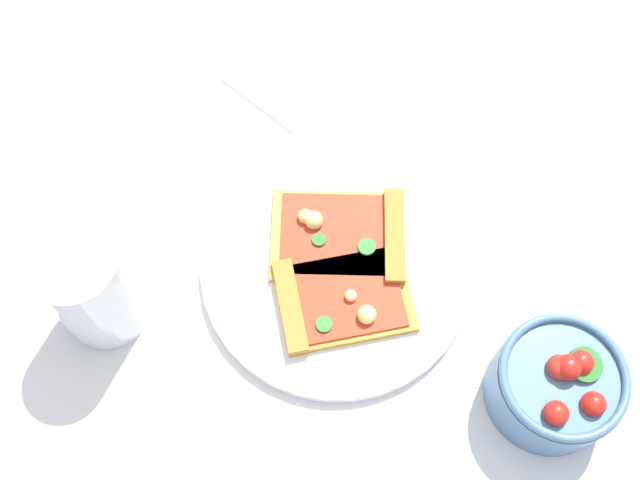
# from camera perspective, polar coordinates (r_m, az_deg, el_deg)

# --- Properties ---
(ground_plane) EXTENTS (2.40, 2.40, 0.00)m
(ground_plane) POSITION_cam_1_polar(r_m,az_deg,el_deg) (0.80, 1.67, -0.46)
(ground_plane) COLOR silver
(ground_plane) RESTS_ON ground
(plate) EXTENTS (0.27, 0.27, 0.01)m
(plate) POSITION_cam_1_polar(r_m,az_deg,el_deg) (0.79, 1.23, -2.00)
(plate) COLOR white
(plate) RESTS_ON ground_plane
(pizza_slice_near) EXTENTS (0.15, 0.17, 0.03)m
(pizza_slice_near) POSITION_cam_1_polar(r_m,az_deg,el_deg) (0.79, 2.00, 0.30)
(pizza_slice_near) COLOR gold
(pizza_slice_near) RESTS_ON plate
(pizza_slice_far) EXTENTS (0.15, 0.16, 0.03)m
(pizza_slice_far) POSITION_cam_1_polar(r_m,az_deg,el_deg) (0.76, 1.19, -4.40)
(pizza_slice_far) COLOR gold
(pizza_slice_far) RESTS_ON plate
(salad_bowl) EXTENTS (0.12, 0.12, 0.09)m
(salad_bowl) POSITION_cam_1_polar(r_m,az_deg,el_deg) (0.75, 16.92, -10.12)
(salad_bowl) COLOR #4C7299
(salad_bowl) RESTS_ON ground_plane
(soda_glass) EXTENTS (0.08, 0.08, 0.13)m
(soda_glass) POSITION_cam_1_polar(r_m,az_deg,el_deg) (0.75, -16.41, -3.42)
(soda_glass) COLOR silver
(soda_glass) RESTS_ON ground_plane
(paper_napkin) EXTENTS (0.17, 0.15, 0.00)m
(paper_napkin) POSITION_cam_1_polar(r_m,az_deg,el_deg) (0.92, -1.31, 12.61)
(paper_napkin) COLOR silver
(paper_napkin) RESTS_ON ground_plane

